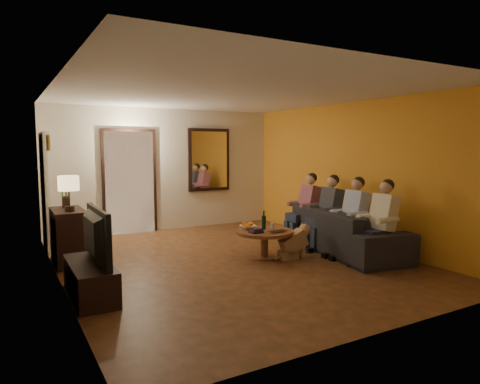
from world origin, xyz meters
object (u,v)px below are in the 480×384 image
person_a (381,226)px  dog (293,241)px  table_lamp (69,193)px  tv (89,236)px  coffee_table (264,244)px  person_d (306,210)px  person_c (328,215)px  dresser (69,236)px  sofa (344,230)px  tv_stand (90,280)px  wine_bottle (264,220)px  person_b (352,220)px  laptop (280,232)px  bowl (248,227)px

person_a → dog: (-0.93, 0.94, -0.32)m
table_lamp → dog: bearing=-21.5°
tv → coffee_table: tv is taller
tv → person_d: (4.11, 1.10, -0.14)m
tv → person_c: bearing=-83.1°
table_lamp → coffee_table: bearing=-19.7°
dresser → sofa: dresser is taller
dresser → tv_stand: 1.73m
wine_bottle → person_b: bearing=-28.7°
table_lamp → tv: bearing=-90.0°
person_d → dresser: bearing=171.5°
person_a → wine_bottle: bearing=134.5°
dresser → person_a: (4.11, -2.41, 0.18)m
coffee_table → laptop: laptop is taller
person_d → coffee_table: size_ratio=1.30×
tv_stand → person_a: (4.11, -0.70, 0.39)m
dresser → table_lamp: size_ratio=1.74×
table_lamp → wine_bottle: table_lamp is taller
dresser → person_d: (4.11, -0.61, 0.18)m
coffee_table → bowl: size_ratio=3.57×
tv → coffee_table: 2.88m
dresser → person_a: bearing=-30.4°
sofa → person_b: size_ratio=2.11×
table_lamp → sofa: size_ratio=0.21×
table_lamp → person_c: 4.26m
person_c → dog: person_c is taller
dog → wine_bottle: (-0.34, 0.36, 0.32)m
person_c → table_lamp: bearing=166.4°
person_d → wine_bottle: (-1.27, -0.50, 0.01)m
coffee_table → bowl: bearing=129.3°
dresser → tv_stand: size_ratio=0.76×
person_d → table_lamp: bearing=174.5°
table_lamp → dresser: bearing=90.0°
dresser → coffee_table: dresser is taller
tv → person_b: size_ratio=0.95×
tv → person_a: bearing=-99.7°
dresser → bowl: size_ratio=3.63×
dresser → person_b: size_ratio=0.78×
dresser → person_b: bearing=-23.8°
person_c → dresser: bearing=163.6°
tv → sofa: (4.21, 0.20, -0.37)m
person_a → person_d: same height
person_a → person_d: (0.00, 1.80, 0.00)m
dog → wine_bottle: 0.59m
dog → wine_bottle: size_ratio=1.81×
person_a → bowl: person_a is taller
dog → bowl: bearing=141.2°
table_lamp → person_c: size_ratio=0.45×
sofa → bowl: size_ratio=9.77×
sofa → wine_bottle: (-1.37, 0.40, 0.24)m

